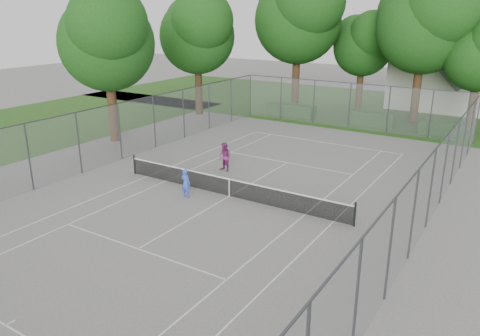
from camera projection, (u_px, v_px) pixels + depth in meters
The scene contains 16 objects.
ground at pixel (229, 196), 23.21m from camera, with size 120.00×120.00×0.00m, color slate.
grass_far at pixel (381, 108), 44.06m from camera, with size 60.00×20.00×0.00m, color #214714.
court_markings at pixel (229, 196), 23.21m from camera, with size 11.03×23.83×0.01m.
tennis_net at pixel (229, 187), 23.05m from camera, with size 12.87×0.10×1.10m.
perimeter_fence at pixel (229, 162), 22.63m from camera, with size 18.08×34.08×3.52m.
tree_far_left at pixel (299, 13), 40.51m from camera, with size 8.70×7.94×12.50m.
tree_far_midleft at pixel (364, 42), 42.37m from camera, with size 6.16×5.63×8.86m.
tree_far_midright at pixel (426, 19), 35.77m from camera, with size 8.22×7.50×11.81m.
tree_side_back at pixel (197, 30), 39.36m from camera, with size 7.32×6.68×10.52m.
tree_side_front at pixel (106, 35), 30.80m from camera, with size 7.31×6.67×10.51m.
hedge_left at pixel (292, 110), 40.79m from camera, with size 4.16×1.25×1.04m, color #194014.
hedge_mid at pixel (372, 119), 37.32m from camera, with size 3.50×1.00×1.10m, color #194014.
hedge_right at pixel (444, 129), 34.34m from camera, with size 3.38×1.24×1.01m, color #194014.
house at pixel (442, 64), 43.09m from camera, with size 8.20×6.35×10.21m.
girl_player at pixel (186, 183), 22.90m from camera, with size 0.53×0.35×1.46m, color blue.
woman_player at pixel (225, 157), 26.61m from camera, with size 0.81×0.63×1.67m, color #7B2965.
Camera 1 is at (11.93, -17.95, 8.74)m, focal length 35.00 mm.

